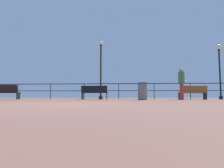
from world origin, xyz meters
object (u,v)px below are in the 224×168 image
at_px(lamppost_center, 101,66).
at_px(lamppost_right, 219,63).
at_px(trash_bin, 142,91).
at_px(bench_near_left, 94,92).
at_px(bench_far_left, 7,92).
at_px(bench_near_right, 193,92).
at_px(person_by_bench, 181,81).
at_px(seagull_on_rail, 184,82).

xyz_separation_m(lamppost_center, lamppost_right, (8.03, -0.00, 0.15)).
bearing_deg(trash_bin, bench_near_left, 141.22).
height_order(bench_near_left, trash_bin, same).
height_order(bench_far_left, bench_near_right, bench_far_left).
bearing_deg(bench_near_left, person_by_bench, -14.45).
bearing_deg(trash_bin, bench_near_right, 34.34).
height_order(bench_far_left, bench_near_left, bench_far_left).
relative_size(bench_near_left, trash_bin, 1.91).
height_order(bench_near_right, lamppost_center, lamppost_center).
bearing_deg(lamppost_center, bench_near_right, -9.23).
xyz_separation_m(bench_near_left, trash_bin, (2.83, -2.27, -0.05)).
relative_size(bench_near_left, bench_near_right, 0.99).
height_order(bench_far_left, seagull_on_rail, seagull_on_rail).
height_order(bench_near_right, lamppost_right, lamppost_right).
relative_size(bench_near_right, trash_bin, 1.93).
distance_m(bench_near_right, seagull_on_rail, 1.00).
distance_m(bench_far_left, bench_near_right, 12.03).
bearing_deg(bench_near_right, bench_near_left, -179.99).
distance_m(lamppost_center, person_by_bench, 5.45).
height_order(person_by_bench, trash_bin, person_by_bench).
height_order(lamppost_right, person_by_bench, lamppost_right).
relative_size(bench_far_left, seagull_on_rail, 4.97).
bearing_deg(person_by_bench, bench_near_right, 50.33).
height_order(lamppost_center, person_by_bench, lamppost_center).
bearing_deg(lamppost_right, bench_near_right, -156.15).
bearing_deg(bench_far_left, lamppost_center, 8.91).
relative_size(bench_far_left, person_by_bench, 0.88).
bearing_deg(lamppost_center, seagull_on_rail, -2.97).
bearing_deg(bench_near_right, person_by_bench, -129.67).
relative_size(bench_far_left, trash_bin, 1.79).
xyz_separation_m(bench_near_left, lamppost_right, (8.31, 0.96, 1.95)).
bearing_deg(person_by_bench, trash_bin, -156.72).
xyz_separation_m(bench_near_left, bench_near_right, (6.15, 0.00, -0.01)).
distance_m(person_by_bench, seagull_on_rail, 2.12).
relative_size(person_by_bench, trash_bin, 2.02).
bearing_deg(lamppost_right, seagull_on_rail, -173.32).
relative_size(lamppost_right, person_by_bench, 2.14).
height_order(bench_near_left, person_by_bench, person_by_bench).
bearing_deg(trash_bin, lamppost_center, 128.30).
xyz_separation_m(lamppost_right, seagull_on_rail, (-2.47, -0.29, -1.29)).
xyz_separation_m(bench_far_left, lamppost_right, (14.19, 0.96, 1.93)).
distance_m(bench_near_left, seagull_on_rail, 5.92).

